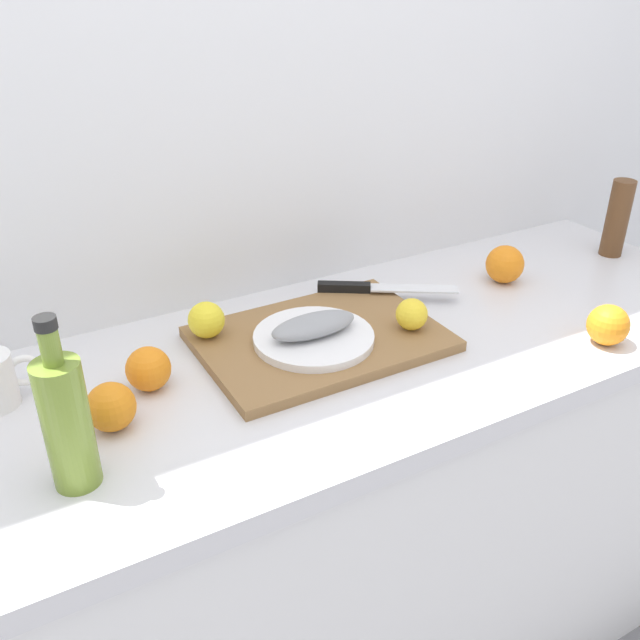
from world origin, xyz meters
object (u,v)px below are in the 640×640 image
(fish_fillet, at_px, (314,325))
(chef_knife, at_px, (370,288))
(white_plate, at_px, (314,338))
(lemon_0, at_px, (412,314))
(pepper_mill, at_px, (617,218))
(olive_oil_bottle, at_px, (66,421))
(orange_0, at_px, (148,369))
(cutting_board, at_px, (320,339))

(fish_fillet, relative_size, chef_knife, 0.64)
(white_plate, xyz_separation_m, fish_fillet, (0.00, 0.00, 0.03))
(fish_fillet, distance_m, lemon_0, 0.19)
(white_plate, bearing_deg, chef_knife, 31.62)
(pepper_mill, bearing_deg, lemon_0, -171.95)
(olive_oil_bottle, height_order, orange_0, olive_oil_bottle)
(fish_fillet, bearing_deg, cutting_board, 36.74)
(fish_fillet, bearing_deg, olive_oil_bottle, -161.86)
(orange_0, xyz_separation_m, pepper_mill, (1.14, 0.02, 0.05))
(fish_fillet, xyz_separation_m, orange_0, (-0.30, 0.03, -0.02))
(cutting_board, bearing_deg, orange_0, 178.00)
(white_plate, xyz_separation_m, olive_oil_bottle, (-0.45, -0.15, 0.08))
(lemon_0, bearing_deg, pepper_mill, 8.05)
(white_plate, relative_size, olive_oil_bottle, 0.86)
(fish_fillet, xyz_separation_m, lemon_0, (0.18, -0.05, -0.00))
(chef_knife, bearing_deg, orange_0, -136.74)
(chef_knife, xyz_separation_m, orange_0, (-0.50, -0.10, 0.01))
(white_plate, distance_m, orange_0, 0.30)
(cutting_board, distance_m, pepper_mill, 0.82)
(white_plate, relative_size, chef_knife, 0.85)
(cutting_board, relative_size, pepper_mill, 2.41)
(olive_oil_bottle, bearing_deg, chef_knife, 22.60)
(orange_0, bearing_deg, cutting_board, -2.00)
(lemon_0, relative_size, orange_0, 0.80)
(cutting_board, height_order, orange_0, orange_0)
(cutting_board, relative_size, orange_0, 5.85)
(chef_knife, xyz_separation_m, olive_oil_bottle, (-0.65, -0.27, 0.07))
(fish_fillet, relative_size, orange_0, 2.20)
(pepper_mill, bearing_deg, chef_knife, 173.10)
(lemon_0, xyz_separation_m, olive_oil_bottle, (-0.63, -0.10, 0.05))
(white_plate, height_order, orange_0, orange_0)
(orange_0, bearing_deg, chef_knife, 10.88)
(cutting_board, xyz_separation_m, chef_knife, (0.18, 0.11, 0.02))
(orange_0, bearing_deg, pepper_mill, 0.91)
(orange_0, bearing_deg, fish_fillet, -5.38)
(chef_knife, height_order, orange_0, orange_0)
(olive_oil_bottle, distance_m, pepper_mill, 1.31)
(white_plate, distance_m, chef_knife, 0.24)
(olive_oil_bottle, bearing_deg, pepper_mill, 8.53)
(chef_knife, bearing_deg, olive_oil_bottle, -125.03)
(cutting_board, height_order, white_plate, white_plate)
(olive_oil_bottle, xyz_separation_m, pepper_mill, (1.29, 0.19, -0.01))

